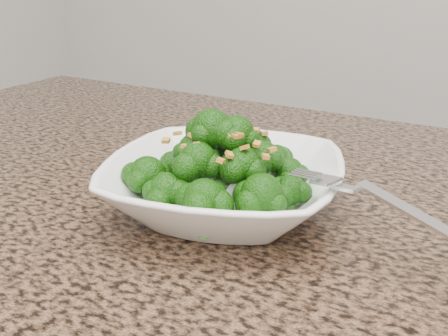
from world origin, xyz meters
The scene contains 5 objects.
granite_counter centered at (0.00, 0.30, 0.89)m, with size 1.64×1.04×0.03m, color brown.
bowl centered at (-0.14, 0.38, 0.93)m, with size 0.24×0.24×0.06m, color white.
broccoli_pile centered at (-0.14, 0.38, 0.99)m, with size 0.21×0.21×0.07m, color #154B08, non-canonical shape.
garlic_topping centered at (-0.14, 0.38, 1.03)m, with size 0.13×0.13×0.01m, color orange, non-canonical shape.
fork centered at (-0.01, 0.36, 0.96)m, with size 0.19×0.03×0.01m, color silver, non-canonical shape.
Camera 1 is at (0.12, -0.07, 1.15)m, focal length 45.00 mm.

